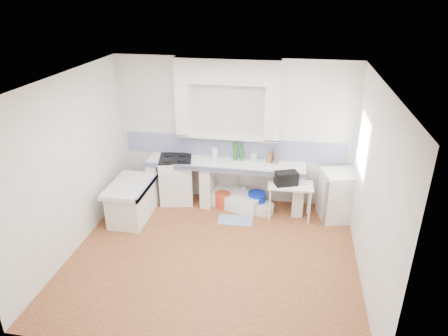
% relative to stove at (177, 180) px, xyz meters
% --- Properties ---
extents(floor, '(4.50, 4.50, 0.00)m').
position_rel_stove_xyz_m(floor, '(1.08, -1.70, -0.45)').
color(floor, '#A15930').
rests_on(floor, ground).
extents(ceiling, '(4.50, 4.50, 0.00)m').
position_rel_stove_xyz_m(ceiling, '(1.08, -1.70, 2.35)').
color(ceiling, white).
rests_on(ceiling, ground).
extents(wall_back, '(4.50, 0.00, 4.50)m').
position_rel_stove_xyz_m(wall_back, '(1.08, 0.30, 0.95)').
color(wall_back, white).
rests_on(wall_back, ground).
extents(wall_front, '(4.50, 0.00, 4.50)m').
position_rel_stove_xyz_m(wall_front, '(1.08, -3.70, 0.95)').
color(wall_front, white).
rests_on(wall_front, ground).
extents(wall_left, '(0.00, 4.50, 4.50)m').
position_rel_stove_xyz_m(wall_left, '(-1.17, -1.70, 0.95)').
color(wall_left, white).
rests_on(wall_left, ground).
extents(wall_right, '(0.00, 4.50, 4.50)m').
position_rel_stove_xyz_m(wall_right, '(3.33, -1.70, 0.95)').
color(wall_right, white).
rests_on(wall_right, ground).
extents(alcove_mass, '(1.90, 0.25, 0.45)m').
position_rel_stove_xyz_m(alcove_mass, '(0.98, 0.17, 2.13)').
color(alcove_mass, white).
rests_on(alcove_mass, ground).
extents(window_frame, '(0.35, 0.86, 1.06)m').
position_rel_stove_xyz_m(window_frame, '(3.50, -0.50, 1.15)').
color(window_frame, '#351C11').
rests_on(window_frame, ground).
extents(lace_valance, '(0.01, 0.84, 0.24)m').
position_rel_stove_xyz_m(lace_valance, '(3.36, -0.50, 1.53)').
color(lace_valance, white).
rests_on(lace_valance, ground).
extents(counter_slab, '(3.00, 0.60, 0.08)m').
position_rel_stove_xyz_m(counter_slab, '(0.98, -0.00, 0.41)').
color(counter_slab, white).
rests_on(counter_slab, ground).
extents(counter_lip, '(3.00, 0.04, 0.10)m').
position_rel_stove_xyz_m(counter_lip, '(0.98, -0.28, 0.41)').
color(counter_lip, navy).
rests_on(counter_lip, ground).
extents(counter_pier_left, '(0.20, 0.55, 0.82)m').
position_rel_stove_xyz_m(counter_pier_left, '(-0.42, -0.00, -0.04)').
color(counter_pier_left, white).
rests_on(counter_pier_left, ground).
extents(counter_pier_mid, '(0.20, 0.55, 0.82)m').
position_rel_stove_xyz_m(counter_pier_mid, '(0.63, -0.00, -0.04)').
color(counter_pier_mid, white).
rests_on(counter_pier_mid, ground).
extents(counter_pier_right, '(0.20, 0.55, 0.82)m').
position_rel_stove_xyz_m(counter_pier_right, '(2.38, -0.00, -0.04)').
color(counter_pier_right, white).
rests_on(counter_pier_right, ground).
extents(peninsula_top, '(0.70, 1.10, 0.08)m').
position_rel_stove_xyz_m(peninsula_top, '(-0.62, -0.80, 0.21)').
color(peninsula_top, white).
rests_on(peninsula_top, ground).
extents(peninsula_base, '(0.60, 1.00, 0.62)m').
position_rel_stove_xyz_m(peninsula_base, '(-0.62, -0.80, -0.14)').
color(peninsula_base, white).
rests_on(peninsula_base, ground).
extents(peninsula_lip, '(0.04, 1.10, 0.10)m').
position_rel_stove_xyz_m(peninsula_lip, '(-0.29, -0.80, 0.21)').
color(peninsula_lip, navy).
rests_on(peninsula_lip, ground).
extents(backsplash, '(4.27, 0.03, 0.40)m').
position_rel_stove_xyz_m(backsplash, '(1.08, 0.28, 0.65)').
color(backsplash, navy).
rests_on(backsplash, ground).
extents(stove, '(0.75, 0.73, 0.89)m').
position_rel_stove_xyz_m(stove, '(0.00, 0.00, 0.00)').
color(stove, white).
rests_on(stove, ground).
extents(sink, '(1.12, 0.83, 0.24)m').
position_rel_stove_xyz_m(sink, '(1.19, -0.02, -0.33)').
color(sink, white).
rests_on(sink, ground).
extents(side_table, '(0.83, 0.48, 0.04)m').
position_rel_stove_xyz_m(side_table, '(2.22, -0.28, -0.11)').
color(side_table, white).
rests_on(side_table, ground).
extents(fridge, '(0.73, 0.73, 0.92)m').
position_rel_stove_xyz_m(fridge, '(3.09, -0.14, 0.01)').
color(fridge, white).
rests_on(fridge, ground).
extents(bucket_red, '(0.34, 0.34, 0.29)m').
position_rel_stove_xyz_m(bucket_red, '(0.95, -0.11, -0.30)').
color(bucket_red, '#BF3D20').
rests_on(bucket_red, ground).
extents(bucket_orange, '(0.36, 0.36, 0.26)m').
position_rel_stove_xyz_m(bucket_orange, '(1.16, -0.15, -0.31)').
color(bucket_orange, '#C04A20').
rests_on(bucket_orange, ground).
extents(bucket_blue, '(0.44, 0.44, 0.32)m').
position_rel_stove_xyz_m(bucket_blue, '(1.60, -0.04, -0.28)').
color(bucket_blue, '#0825C0').
rests_on(bucket_blue, ground).
extents(basin_white, '(0.52, 0.52, 0.16)m').
position_rel_stove_xyz_m(basin_white, '(1.74, -0.18, -0.37)').
color(basin_white, white).
rests_on(basin_white, ground).
extents(water_bottle_a, '(0.10, 0.10, 0.30)m').
position_rel_stove_xyz_m(water_bottle_a, '(1.00, 0.15, -0.30)').
color(water_bottle_a, silver).
rests_on(water_bottle_a, ground).
extents(water_bottle_b, '(0.10, 0.10, 0.34)m').
position_rel_stove_xyz_m(water_bottle_b, '(1.33, 0.15, -0.28)').
color(water_bottle_b, silver).
rests_on(water_bottle_b, ground).
extents(black_bag, '(0.45, 0.35, 0.25)m').
position_rel_stove_xyz_m(black_bag, '(2.14, -0.29, 0.35)').
color(black_bag, black).
rests_on(black_bag, side_table).
extents(green_bottle_a, '(0.09, 0.09, 0.36)m').
position_rel_stove_xyz_m(green_bottle_a, '(1.14, 0.15, 0.63)').
color(green_bottle_a, '#1E671D').
rests_on(green_bottle_a, counter_slab).
extents(green_bottle_b, '(0.07, 0.07, 0.30)m').
position_rel_stove_xyz_m(green_bottle_b, '(1.26, 0.15, 0.60)').
color(green_bottle_b, '#1E671D').
rests_on(green_bottle_b, counter_slab).
extents(knife_block, '(0.11, 0.09, 0.18)m').
position_rel_stove_xyz_m(knife_block, '(1.80, 0.14, 0.55)').
color(knife_block, olive).
rests_on(knife_block, counter_slab).
extents(cutting_board, '(0.03, 0.20, 0.27)m').
position_rel_stove_xyz_m(cutting_board, '(1.94, 0.15, 0.59)').
color(cutting_board, olive).
rests_on(cutting_board, counter_slab).
extents(paper_towel, '(0.14, 0.14, 0.21)m').
position_rel_stove_xyz_m(paper_towel, '(0.75, 0.13, 0.56)').
color(paper_towel, white).
rests_on(paper_towel, counter_slab).
extents(soap_bottle, '(0.12, 0.12, 0.20)m').
position_rel_stove_xyz_m(soap_bottle, '(1.50, 0.15, 0.56)').
color(soap_bottle, white).
rests_on(soap_bottle, counter_slab).
extents(rug, '(0.65, 0.40, 0.01)m').
position_rel_stove_xyz_m(rug, '(1.26, -0.58, -0.44)').
color(rug, '#34508C').
rests_on(rug, ground).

